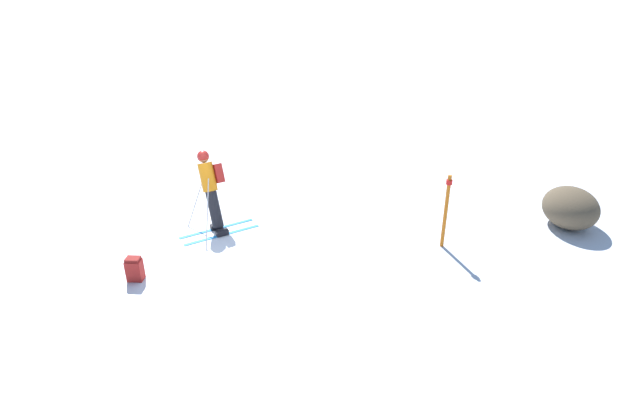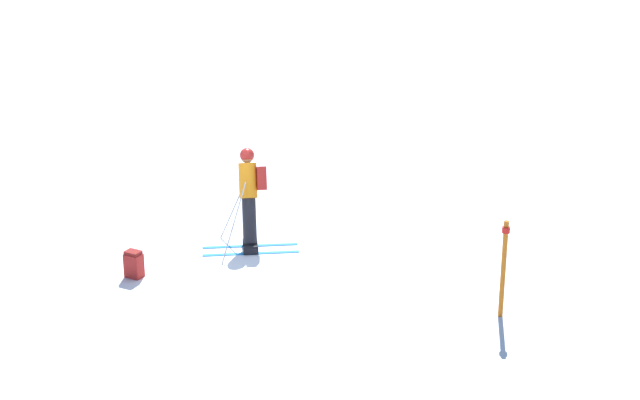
{
  "view_description": "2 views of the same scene",
  "coord_description": "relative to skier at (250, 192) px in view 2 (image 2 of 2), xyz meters",
  "views": [
    {
      "loc": [
        9.14,
        2.91,
        5.66
      ],
      "look_at": [
        -0.22,
        2.38,
        1.2
      ],
      "focal_mm": 28.0,
      "sensor_mm": 36.0,
      "label": 1
    },
    {
      "loc": [
        14.74,
        9.95,
        8.09
      ],
      "look_at": [
        0.08,
        2.0,
        1.69
      ],
      "focal_mm": 60.0,
      "sensor_mm": 36.0,
      "label": 2
    }
  ],
  "objects": [
    {
      "name": "skier",
      "position": [
        0.0,
        0.0,
        0.0
      ],
      "size": [
        1.62,
        1.74,
        1.85
      ],
      "rotation": [
        0.0,
        0.0,
        0.6
      ],
      "color": "#1E7AC6",
      "rests_on": "ground"
    },
    {
      "name": "spare_backpack",
      "position": [
        2.34,
        -0.98,
        -0.78
      ],
      "size": [
        0.22,
        0.3,
        0.5
      ],
      "rotation": [
        0.0,
        0.0,
        4.72
      ],
      "color": "#AD231E",
      "rests_on": "ground"
    },
    {
      "name": "trail_marker",
      "position": [
        0.68,
        5.26,
        -0.08
      ],
      "size": [
        0.13,
        0.13,
        1.69
      ],
      "color": "orange",
      "rests_on": "ground"
    },
    {
      "name": "ground_plane",
      "position": [
        1.21,
        0.2,
        -1.02
      ],
      "size": [
        300.0,
        300.0,
        0.0
      ],
      "primitive_type": "plane",
      "color": "white"
    }
  ]
}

